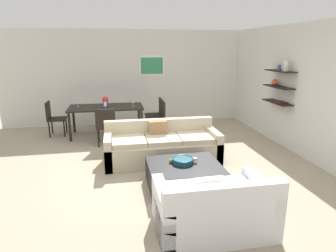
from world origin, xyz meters
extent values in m
plane|color=tan|center=(0.00, 0.00, 0.00)|extent=(18.00, 18.00, 0.00)
cube|color=silver|center=(0.30, 3.53, 1.35)|extent=(8.40, 0.06, 2.70)
cube|color=white|center=(0.35, 3.48, 1.69)|extent=(0.75, 0.02, 0.58)
cube|color=#338C59|center=(0.35, 3.47, 1.69)|extent=(0.64, 0.01, 0.47)
cube|color=silver|center=(3.03, 0.60, 1.35)|extent=(0.06, 8.20, 2.70)
cube|color=black|center=(2.86, 0.88, 1.70)|extent=(0.28, 0.90, 0.02)
cube|color=black|center=(2.86, 0.88, 1.35)|extent=(0.28, 0.90, 0.02)
cube|color=black|center=(2.86, 0.88, 1.00)|extent=(0.28, 0.90, 0.02)
cylinder|color=silver|center=(2.86, 0.68, 1.82)|extent=(0.10, 0.10, 0.22)
sphere|color=#D85933|center=(2.86, 1.06, 1.43)|extent=(0.14, 0.14, 0.14)
cylinder|color=#4C518C|center=(2.86, 0.93, 1.77)|extent=(0.07, 0.07, 0.12)
cube|color=#4C1E19|center=(2.86, 0.73, 1.03)|extent=(0.20, 0.28, 0.03)
cube|color=beige|center=(0.12, 0.30, 0.21)|extent=(2.23, 0.90, 0.42)
cube|color=beige|center=(0.12, 0.67, 0.60)|extent=(2.23, 0.16, 0.36)
cube|color=beige|center=(-0.93, 0.30, 0.30)|extent=(0.14, 0.90, 0.60)
cube|color=beige|center=(1.16, 0.30, 0.30)|extent=(0.14, 0.90, 0.60)
cube|color=beige|center=(-0.54, 0.26, 0.47)|extent=(0.63, 0.70, 0.10)
cube|color=beige|center=(0.12, 0.26, 0.47)|extent=(0.63, 0.70, 0.10)
cube|color=beige|center=(0.77, 0.26, 0.47)|extent=(0.63, 0.70, 0.10)
cube|color=#99724C|center=(0.06, 0.49, 0.60)|extent=(0.36, 0.12, 0.36)
cube|color=white|center=(0.36, -2.05, 0.21)|extent=(1.40, 0.90, 0.42)
cube|color=white|center=(0.36, -2.42, 0.60)|extent=(1.40, 0.16, 0.36)
cube|color=white|center=(0.99, -2.05, 0.30)|extent=(0.14, 0.90, 0.60)
cube|color=white|center=(-0.27, -2.05, 0.30)|extent=(0.14, 0.90, 0.60)
cube|color=white|center=(0.64, -2.01, 0.47)|extent=(0.54, 0.70, 0.10)
cube|color=white|center=(0.08, -2.01, 0.47)|extent=(0.54, 0.70, 0.10)
cube|color=white|center=(0.24, -2.24, 0.60)|extent=(0.36, 0.13, 0.36)
cube|color=black|center=(0.29, -0.85, 0.19)|extent=(1.17, 1.01, 0.38)
cylinder|color=navy|center=(0.28, -0.79, 0.42)|extent=(0.35, 0.35, 0.07)
torus|color=navy|center=(0.28, -0.79, 0.45)|extent=(0.35, 0.35, 0.02)
cylinder|color=silver|center=(0.47, -0.80, 0.42)|extent=(0.08, 0.08, 0.08)
sphere|color=#669E2D|center=(0.09, -0.74, 0.42)|extent=(0.07, 0.07, 0.07)
cube|color=black|center=(-0.99, 2.37, 0.73)|extent=(1.85, 0.91, 0.04)
cylinder|color=black|center=(-1.86, 1.97, 0.35)|extent=(0.06, 0.06, 0.71)
cylinder|color=black|center=(-0.13, 1.97, 0.35)|extent=(0.06, 0.06, 0.71)
cylinder|color=black|center=(-1.86, 2.76, 0.35)|extent=(0.06, 0.06, 0.71)
cylinder|color=black|center=(-0.13, 2.76, 0.35)|extent=(0.06, 0.06, 0.71)
cube|color=black|center=(-2.24, 2.57, 0.43)|extent=(0.44, 0.44, 0.04)
cube|color=black|center=(-2.44, 2.57, 0.67)|extent=(0.04, 0.44, 0.43)
cylinder|color=black|center=(-2.06, 2.39, 0.21)|extent=(0.04, 0.04, 0.41)
cylinder|color=black|center=(-2.06, 2.75, 0.21)|extent=(0.04, 0.04, 0.41)
cylinder|color=black|center=(-2.42, 2.39, 0.21)|extent=(0.04, 0.04, 0.41)
cylinder|color=black|center=(-2.42, 2.75, 0.21)|extent=(0.04, 0.04, 0.41)
cube|color=black|center=(-0.99, 1.59, 0.43)|extent=(0.44, 0.44, 0.04)
cube|color=black|center=(-0.99, 1.39, 0.67)|extent=(0.44, 0.04, 0.43)
cylinder|color=black|center=(-0.81, 1.77, 0.21)|extent=(0.04, 0.04, 0.41)
cylinder|color=black|center=(-1.17, 1.77, 0.21)|extent=(0.04, 0.04, 0.41)
cylinder|color=black|center=(-0.81, 1.41, 0.21)|extent=(0.04, 0.04, 0.41)
cylinder|color=black|center=(-1.17, 1.41, 0.21)|extent=(0.04, 0.04, 0.41)
cube|color=black|center=(0.25, 2.57, 0.43)|extent=(0.44, 0.44, 0.04)
cube|color=black|center=(0.45, 2.57, 0.67)|extent=(0.04, 0.44, 0.43)
cylinder|color=black|center=(0.07, 2.75, 0.21)|extent=(0.04, 0.04, 0.41)
cylinder|color=black|center=(0.07, 2.39, 0.21)|extent=(0.04, 0.04, 0.41)
cylinder|color=black|center=(0.43, 2.75, 0.21)|extent=(0.04, 0.04, 0.41)
cylinder|color=black|center=(0.43, 2.39, 0.21)|extent=(0.04, 0.04, 0.41)
cube|color=black|center=(0.25, 2.16, 0.43)|extent=(0.44, 0.44, 0.04)
cube|color=black|center=(0.45, 2.16, 0.67)|extent=(0.04, 0.44, 0.43)
cylinder|color=black|center=(0.07, 2.34, 0.21)|extent=(0.04, 0.04, 0.41)
cylinder|color=black|center=(0.07, 1.98, 0.21)|extent=(0.04, 0.04, 0.41)
cylinder|color=black|center=(0.43, 2.34, 0.21)|extent=(0.04, 0.04, 0.41)
cylinder|color=black|center=(0.43, 1.98, 0.21)|extent=(0.04, 0.04, 0.41)
cylinder|color=silver|center=(-0.31, 2.25, 0.75)|extent=(0.06, 0.06, 0.01)
cylinder|color=silver|center=(-0.31, 2.25, 0.80)|extent=(0.01, 0.01, 0.09)
cylinder|color=silver|center=(-0.31, 2.25, 0.89)|extent=(0.07, 0.07, 0.08)
cylinder|color=silver|center=(-0.99, 1.97, 0.75)|extent=(0.06, 0.06, 0.01)
cylinder|color=silver|center=(-0.99, 1.97, 0.80)|extent=(0.01, 0.01, 0.09)
cylinder|color=silver|center=(-0.99, 1.97, 0.89)|extent=(0.07, 0.07, 0.10)
cylinder|color=silver|center=(-1.68, 2.48, 0.75)|extent=(0.06, 0.06, 0.01)
cylinder|color=silver|center=(-1.68, 2.48, 0.79)|extent=(0.01, 0.01, 0.06)
cylinder|color=silver|center=(-1.68, 2.48, 0.86)|extent=(0.07, 0.07, 0.08)
cylinder|color=#4C518C|center=(-1.00, 2.34, 0.81)|extent=(0.14, 0.14, 0.12)
sphere|color=red|center=(-1.00, 2.34, 0.93)|extent=(0.16, 0.16, 0.16)
camera|label=1|loc=(-0.78, -5.14, 2.21)|focal=31.44mm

